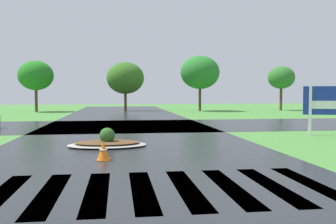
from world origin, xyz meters
The scene contains 6 objects.
asphalt_roadway centered at (0.00, 10.00, 0.00)m, with size 9.53×80.00×0.01m, color #232628.
asphalt_cross_road centered at (0.00, 18.84, 0.00)m, with size 90.00×8.58×0.01m, color #232628.
crosswalk_stripes centered at (0.00, 4.28, 0.00)m, with size 7.65×3.28×0.01m.
median_island centered at (-0.86, 10.45, 0.14)m, with size 2.84×1.79×0.68m.
traffic_cone centered at (-0.90, 7.67, 0.27)m, with size 0.36×0.36×0.57m.
background_treeline centered at (0.80, 36.06, 3.68)m, with size 37.32×5.48×5.84m.
Camera 1 is at (-0.48, -3.05, 1.94)m, focal length 39.67 mm.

